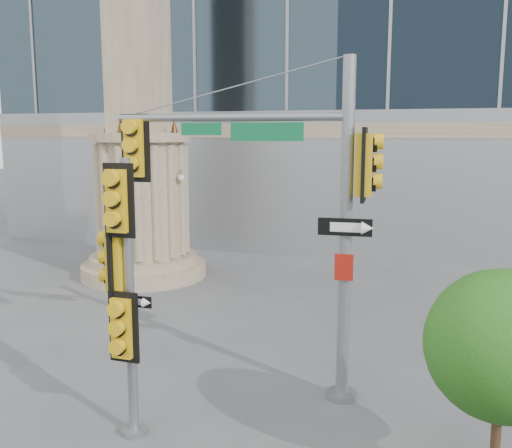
# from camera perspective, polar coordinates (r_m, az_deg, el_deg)

# --- Properties ---
(ground) EXTENTS (120.00, 120.00, 0.00)m
(ground) POSITION_cam_1_polar(r_m,az_deg,el_deg) (10.91, -4.87, -18.77)
(ground) COLOR #545456
(ground) RESTS_ON ground
(monument) EXTENTS (4.40, 4.40, 16.60)m
(monument) POSITION_cam_1_polar(r_m,az_deg,el_deg) (20.37, -11.56, 10.08)
(monument) COLOR gray
(monument) RESTS_ON ground
(main_signal_pole) EXTENTS (5.02, 0.65, 6.46)m
(main_signal_pole) POSITION_cam_1_polar(r_m,az_deg,el_deg) (10.77, 2.85, 3.27)
(main_signal_pole) COLOR slate
(main_signal_pole) RESTS_ON ground
(secondary_signal_pole) EXTENTS (0.80, 0.61, 4.70)m
(secondary_signal_pole) POSITION_cam_1_polar(r_m,az_deg,el_deg) (9.53, -13.18, -5.30)
(secondary_signal_pole) COLOR slate
(secondary_signal_pole) RESTS_ON ground
(street_tree) EXTENTS (2.12, 2.07, 3.30)m
(street_tree) POSITION_cam_1_polar(r_m,az_deg,el_deg) (8.55, 23.63, -11.63)
(street_tree) COLOR gray
(street_tree) RESTS_ON ground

